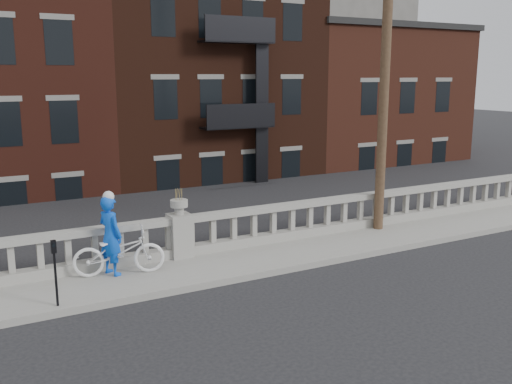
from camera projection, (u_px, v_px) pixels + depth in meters
ground at (255, 319)px, 11.15m from camera, size 120.00×120.00×0.00m
sidewalk at (195, 270)px, 13.71m from camera, size 32.00×2.20×0.15m
balustrade at (180, 238)px, 14.41m from camera, size 28.00×0.34×1.03m
planter_pedestal at (180, 230)px, 14.38m from camera, size 0.55×0.55×1.76m
lower_level at (59, 114)px, 30.66m from camera, size 80.00×44.00×20.80m
utility_pole at (386, 55)px, 16.11m from camera, size 1.60×0.28×10.00m
parking_meter_c at (55, 265)px, 11.23m from camera, size 0.10×0.09×1.36m
bicycle at (119, 252)px, 13.08m from camera, size 2.18×1.19×1.09m
cyclist at (110, 235)px, 13.03m from camera, size 0.68×0.80×1.86m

